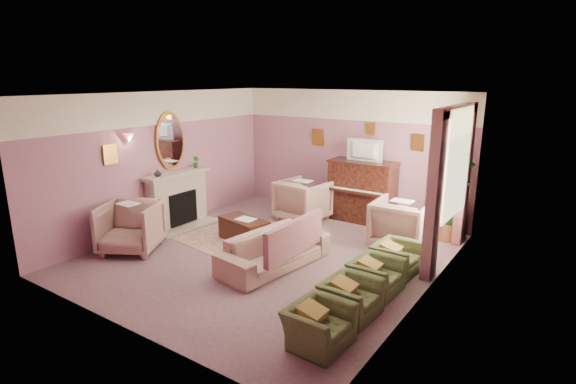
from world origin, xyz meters
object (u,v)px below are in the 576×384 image
Objects in this scene: coffee_table at (244,230)px; olive_chair_c at (376,271)px; olive_chair_d at (397,253)px; floral_armchair_front at (130,225)px; sofa at (274,243)px; olive_chair_b at (351,292)px; piano at (362,192)px; floral_armchair_right at (401,221)px; floral_armchair_left at (303,198)px; side_table at (446,220)px; olive_chair_a at (319,320)px; television at (363,149)px.

coffee_table is 2.99m from olive_chair_c.
floral_armchair_front is at bearing -157.05° from olive_chair_d.
sofa reaches higher than olive_chair_b.
piano reaches higher than floral_armchair_right.
floral_armchair_left reaches higher than coffee_table.
side_table is at bearing 57.35° from sofa.
olive_chair_c is at bearing 3.50° from sofa.
floral_armchair_right is 1.33× the size of olive_chair_a.
television is at bearing 61.36° from coffee_table.
floral_armchair_left is 2.38m from floral_armchair_right.
olive_chair_c is (0.35, -1.92, -0.17)m from floral_armchair_right.
olive_chair_a is 1.08× the size of side_table.
side_table is at bearing 86.23° from olive_chair_c.
television is 0.80× the size of coffee_table.
coffee_table is 2.08m from floral_armchair_front.
side_table is (3.13, 2.41, 0.12)m from coffee_table.
olive_chair_c is at bearing -93.77° from side_table.
olive_chair_a is at bearing -55.29° from floral_armchair_left.
olive_chair_b is (2.94, -1.35, 0.10)m from coffee_table.
floral_armchair_right reaches higher than olive_chair_a.
floral_armchair_right reaches higher than olive_chair_c.
floral_armchair_left is 1.00× the size of floral_armchair_right.
floral_armchair_front reaches higher than side_table.
piano is 1.40× the size of coffee_table.
olive_chair_b is (0.00, 0.82, 0.00)m from olive_chair_a.
olive_chair_c and olive_chair_d have the same top height.
piano is 0.95m from television.
floral_armchair_right and floral_armchair_front have the same top height.
piano reaches higher than olive_chair_d.
television reaches higher than olive_chair_a.
piano is 0.69× the size of sofa.
floral_armchair_right is at bearing 97.30° from olive_chair_b.
olive_chair_c is at bearing 90.00° from olive_chair_a.
sofa is 1.99m from olive_chair_d.
olive_chair_a is (1.63, -4.61, -0.32)m from piano.
floral_armchair_right is at bearing 28.19° from coffee_table.
coffee_table is 1.43× the size of side_table.
olive_chair_a reaches higher than coffee_table.
coffee_table is 1.32× the size of olive_chair_b.
floral_armchair_left and floral_armchair_front have the same top height.
coffee_table is 1.32× the size of olive_chair_d.
floral_armchair_right is at bearing 55.22° from sofa.
olive_chair_c is 1.08× the size of side_table.
side_table is at bearing 37.53° from coffee_table.
side_table reaches higher than olive_chair_c.
side_table is at bearing 0.31° from television.
piano is at bearing 87.67° from sofa.
olive_chair_d reaches higher than coffee_table.
floral_armchair_left is at bearing -146.64° from piano.
floral_armchair_front is 1.33× the size of olive_chair_a.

